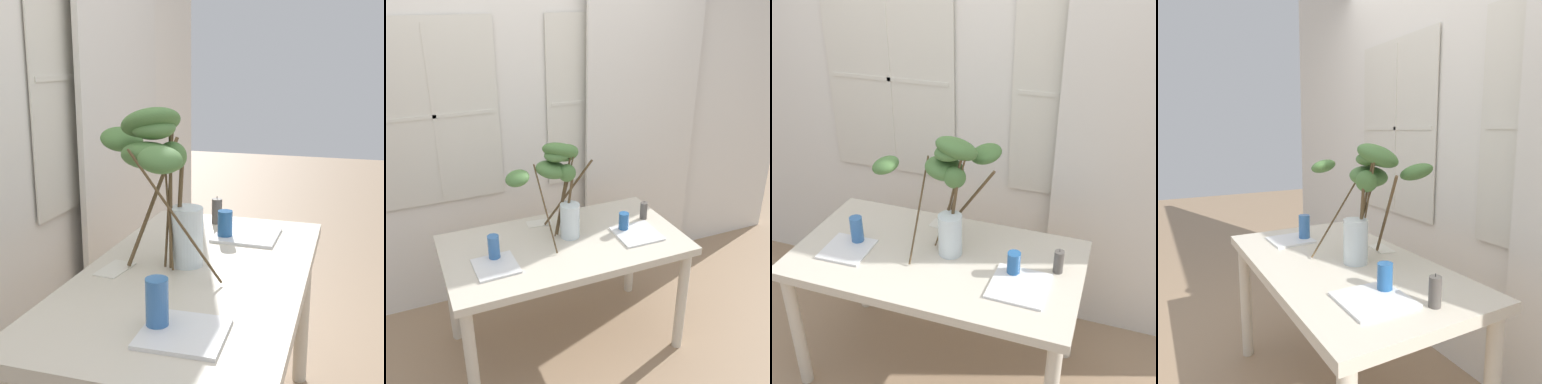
# 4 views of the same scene
# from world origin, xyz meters

# --- Properties ---
(ground) EXTENTS (14.00, 14.00, 0.00)m
(ground) POSITION_xyz_m (0.00, 0.00, 0.00)
(ground) COLOR #9E7F60
(back_wall_with_windows) EXTENTS (4.82, 0.14, 2.89)m
(back_wall_with_windows) POSITION_xyz_m (-0.00, 0.81, 1.44)
(back_wall_with_windows) COLOR silver
(back_wall_with_windows) RESTS_ON ground
(curtain_sheer_side) EXTENTS (0.94, 0.03, 2.39)m
(curtain_sheer_side) POSITION_xyz_m (0.92, 0.68, 1.20)
(curtain_sheer_side) COLOR silver
(curtain_sheer_side) RESTS_ON ground
(dining_table) EXTENTS (1.45, 0.78, 0.78)m
(dining_table) POSITION_xyz_m (0.00, 0.00, 0.68)
(dining_table) COLOR beige
(dining_table) RESTS_ON ground
(vase_with_branches) EXTENTS (0.60, 0.57, 0.62)m
(vase_with_branches) POSITION_xyz_m (0.03, 0.15, 1.16)
(vase_with_branches) COLOR silver
(vase_with_branches) RESTS_ON dining_table
(drinking_glass_blue_left) EXTENTS (0.07, 0.07, 0.15)m
(drinking_glass_blue_left) POSITION_xyz_m (-0.43, -0.02, 0.85)
(drinking_glass_blue_left) COLOR #386BAD
(drinking_glass_blue_left) RESTS_ON dining_table
(drinking_glass_blue_right) EXTENTS (0.06, 0.06, 0.12)m
(drinking_glass_blue_right) POSITION_xyz_m (0.40, -0.01, 0.84)
(drinking_glass_blue_right) COLOR #235693
(drinking_glass_blue_right) RESTS_ON dining_table
(plate_square_left) EXTENTS (0.24, 0.24, 0.01)m
(plate_square_left) POSITION_xyz_m (-0.45, -0.10, 0.78)
(plate_square_left) COLOR white
(plate_square_left) RESTS_ON dining_table
(plate_square_right) EXTENTS (0.27, 0.27, 0.01)m
(plate_square_right) POSITION_xyz_m (0.45, -0.10, 0.78)
(plate_square_right) COLOR white
(plate_square_right) RESTS_ON dining_table
(napkin_folded) EXTENTS (0.17, 0.11, 0.00)m
(napkin_folded) POSITION_xyz_m (-0.06, 0.28, 0.78)
(napkin_folded) COLOR silver
(napkin_folded) RESTS_ON dining_table
(pillar_candle) EXTENTS (0.05, 0.05, 0.13)m
(pillar_candle) POSITION_xyz_m (0.60, 0.07, 0.83)
(pillar_candle) COLOR #514C47
(pillar_candle) RESTS_ON dining_table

